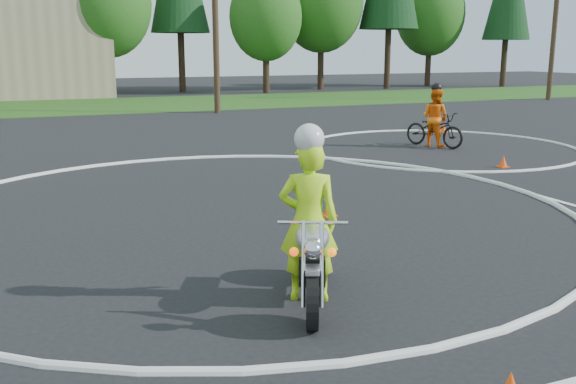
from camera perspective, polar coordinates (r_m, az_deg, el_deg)
name	(u,v)px	position (r m, az deg, el deg)	size (l,w,h in m)	color
ground	(305,260)	(9.03, 1.55, -6.09)	(120.00, 120.00, 0.00)	black
grass_strip	(92,106)	(35.09, -17.06, 7.33)	(120.00, 10.00, 0.02)	#1E4714
course_markings	(314,187)	(13.73, 2.34, 0.45)	(19.05, 19.05, 0.12)	silver
primary_motorcycle	(312,258)	(7.40, 2.18, -5.90)	(1.14, 2.00, 1.12)	black
rider_primary_grp	(309,217)	(7.39, 1.85, -2.19)	(0.82, 0.70, 2.09)	#B8F119
rider_second_grp	(435,124)	(19.92, 12.92, 5.89)	(1.34, 2.11, 1.92)	black
traffic_cones	(558,179)	(15.13, 22.87, 1.09)	(17.04, 15.27, 0.30)	#FF480D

